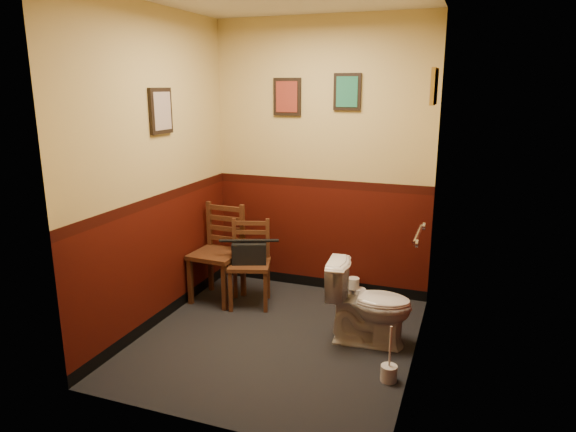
# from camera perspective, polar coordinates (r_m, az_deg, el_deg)

# --- Properties ---
(floor) EXTENTS (2.20, 2.40, 0.00)m
(floor) POSITION_cam_1_polar(r_m,az_deg,el_deg) (4.42, -1.15, -13.44)
(floor) COLOR black
(floor) RESTS_ON ground
(wall_back) EXTENTS (2.20, 0.00, 2.70)m
(wall_back) POSITION_cam_1_polar(r_m,az_deg,el_deg) (5.10, 3.70, 6.30)
(wall_back) COLOR #3C0C07
(wall_back) RESTS_ON ground
(wall_front) EXTENTS (2.20, 0.00, 2.70)m
(wall_front) POSITION_cam_1_polar(r_m,az_deg,el_deg) (2.92, -9.86, 0.06)
(wall_front) COLOR #3C0C07
(wall_front) RESTS_ON ground
(wall_left) EXTENTS (0.00, 2.40, 2.70)m
(wall_left) POSITION_cam_1_polar(r_m,az_deg,el_deg) (4.49, -14.48, 4.79)
(wall_left) COLOR #3C0C07
(wall_left) RESTS_ON ground
(wall_right) EXTENTS (0.00, 2.40, 2.70)m
(wall_right) POSITION_cam_1_polar(r_m,az_deg,el_deg) (3.72, 14.74, 2.89)
(wall_right) COLOR #3C0C07
(wall_right) RESTS_ON ground
(grab_bar) EXTENTS (0.05, 0.56, 0.06)m
(grab_bar) POSITION_cam_1_polar(r_m,az_deg,el_deg) (4.06, 14.32, -1.97)
(grab_bar) COLOR silver
(grab_bar) RESTS_ON wall_right
(framed_print_back_a) EXTENTS (0.28, 0.04, 0.36)m
(framed_print_back_a) POSITION_cam_1_polar(r_m,az_deg,el_deg) (5.14, -0.10, 13.11)
(framed_print_back_a) COLOR black
(framed_print_back_a) RESTS_ON wall_back
(framed_print_back_b) EXTENTS (0.26, 0.04, 0.34)m
(framed_print_back_b) POSITION_cam_1_polar(r_m,az_deg,el_deg) (4.96, 6.60, 13.55)
(framed_print_back_b) COLOR black
(framed_print_back_b) RESTS_ON wall_back
(framed_print_left) EXTENTS (0.04, 0.30, 0.38)m
(framed_print_left) POSITION_cam_1_polar(r_m,az_deg,el_deg) (4.51, -13.94, 11.26)
(framed_print_left) COLOR black
(framed_print_left) RESTS_ON wall_left
(framed_print_right) EXTENTS (0.04, 0.34, 0.28)m
(framed_print_right) POSITION_cam_1_polar(r_m,az_deg,el_deg) (4.26, 15.91, 13.68)
(framed_print_right) COLOR olive
(framed_print_right) RESTS_ON wall_right
(toilet) EXTENTS (0.72, 0.44, 0.68)m
(toilet) POSITION_cam_1_polar(r_m,az_deg,el_deg) (4.27, 9.00, -9.63)
(toilet) COLOR white
(toilet) RESTS_ON floor
(toilet_brush) EXTENTS (0.12, 0.12, 0.43)m
(toilet_brush) POSITION_cam_1_polar(r_m,az_deg,el_deg) (3.90, 11.14, -16.65)
(toilet_brush) COLOR silver
(toilet_brush) RESTS_ON floor
(chair_left) EXTENTS (0.46, 0.46, 0.94)m
(chair_left) POSITION_cam_1_polar(r_m,az_deg,el_deg) (5.06, -7.72, -4.09)
(chair_left) COLOR #512B18
(chair_left) RESTS_ON floor
(chair_right) EXTENTS (0.48, 0.48, 0.82)m
(chair_right) POSITION_cam_1_polar(r_m,az_deg,el_deg) (4.93, -4.26, -5.25)
(chair_right) COLOR #512B18
(chair_right) RESTS_ON floor
(handbag) EXTENTS (0.36, 0.26, 0.23)m
(handbag) POSITION_cam_1_polar(r_m,az_deg,el_deg) (4.86, -4.33, -4.07)
(handbag) COLOR black
(handbag) RESTS_ON chair_right
(tp_stack) EXTENTS (0.25, 0.13, 0.21)m
(tp_stack) POSITION_cam_1_polar(r_m,az_deg,el_deg) (5.19, 7.26, -8.12)
(tp_stack) COLOR silver
(tp_stack) RESTS_ON floor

